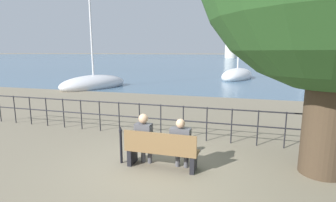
{
  "coord_description": "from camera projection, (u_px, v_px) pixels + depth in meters",
  "views": [
    {
      "loc": [
        1.78,
        -5.5,
        2.67
      ],
      "look_at": [
        0.0,
        0.5,
        1.5
      ],
      "focal_mm": 28.0,
      "sensor_mm": 36.0,
      "label": 1
    }
  ],
  "objects": [
    {
      "name": "seated_person_left",
      "position": [
        144.0,
        137.0,
        6.18
      ],
      "size": [
        0.39,
        0.35,
        1.26
      ],
      "color": "#4C4C51",
      "rests_on": "ground_plane"
    },
    {
      "name": "sailboat_0",
      "position": [
        304.0,
        66.0,
        42.91
      ],
      "size": [
        4.34,
        7.65,
        13.27
      ],
      "rotation": [
        0.0,
        0.0,
        0.26
      ],
      "color": "silver",
      "rests_on": "ground_plane"
    },
    {
      "name": "harbor_water",
      "position": [
        243.0,
        57.0,
        157.14
      ],
      "size": [
        600.0,
        300.0,
        0.01
      ],
      "color": "slate",
      "rests_on": "ground_plane"
    },
    {
      "name": "closed_umbrella",
      "position": [
        121.0,
        143.0,
        6.31
      ],
      "size": [
        0.09,
        0.09,
        0.93
      ],
      "color": "black",
      "rests_on": "ground_plane"
    },
    {
      "name": "promenade_railing",
      "position": [
        183.0,
        117.0,
        8.08
      ],
      "size": [
        14.65,
        0.04,
        1.05
      ],
      "color": "black",
      "rests_on": "ground_plane"
    },
    {
      "name": "sailboat_1",
      "position": [
        237.0,
        75.0,
        26.37
      ],
      "size": [
        4.01,
        6.86,
        13.09
      ],
      "rotation": [
        0.0,
        0.0,
        -0.26
      ],
      "color": "white",
      "rests_on": "ground_plane"
    },
    {
      "name": "sailboat_3",
      "position": [
        94.0,
        83.0,
        19.83
      ],
      "size": [
        4.38,
        6.13,
        12.48
      ],
      "rotation": [
        0.0,
        0.0,
        -0.37
      ],
      "color": "silver",
      "rests_on": "ground_plane"
    },
    {
      "name": "park_bench",
      "position": [
        161.0,
        151.0,
        6.03
      ],
      "size": [
        1.7,
        0.45,
        0.9
      ],
      "color": "brown",
      "rests_on": "ground_plane"
    },
    {
      "name": "harbor_lighthouse",
      "position": [
        231.0,
        33.0,
        118.24
      ],
      "size": [
        5.2,
        5.2,
        23.97
      ],
      "color": "silver",
      "rests_on": "ground_plane"
    },
    {
      "name": "ground_plane",
      "position": [
        162.0,
        167.0,
        6.17
      ],
      "size": [
        1000.0,
        1000.0,
        0.0
      ],
      "primitive_type": "plane",
      "color": "#7A705B"
    },
    {
      "name": "seated_person_right",
      "position": [
        181.0,
        142.0,
        5.94
      ],
      "size": [
        0.46,
        0.35,
        1.21
      ],
      "color": "#4C4C51",
      "rests_on": "ground_plane"
    }
  ]
}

